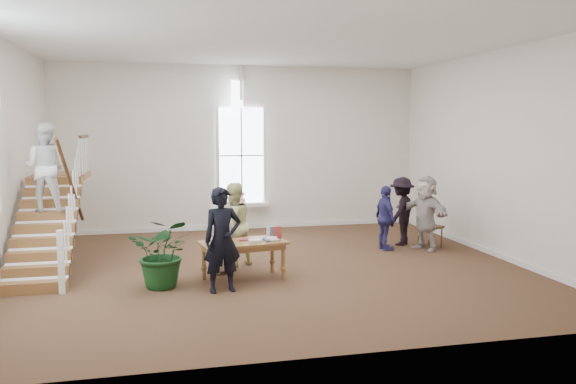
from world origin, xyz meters
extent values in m
plane|color=#42271A|center=(0.00, 0.00, 0.00)|extent=(10.00, 10.00, 0.00)
plane|color=silver|center=(0.00, 4.50, 2.25)|extent=(10.00, 0.00, 10.00)
plane|color=silver|center=(0.00, -4.50, 2.25)|extent=(10.00, 0.00, 10.00)
plane|color=silver|center=(5.00, 0.00, 2.25)|extent=(0.00, 9.00, 9.00)
plane|color=white|center=(0.00, 0.00, 4.50)|extent=(10.00, 10.00, 0.00)
cube|color=white|center=(0.00, 4.32, 0.70)|extent=(1.45, 0.28, 0.10)
plane|color=white|center=(0.00, 4.44, 2.05)|extent=(2.60, 0.00, 2.60)
plane|color=white|center=(0.00, 4.44, 3.65)|extent=(0.60, 0.60, 0.85)
cube|color=white|center=(0.00, 4.47, 0.06)|extent=(10.00, 0.04, 0.12)
imported|color=pink|center=(0.00, 4.29, 0.90)|extent=(0.17, 0.17, 0.30)
cube|color=brown|center=(-4.35, -0.80, 0.10)|extent=(1.10, 0.30, 0.20)
cube|color=brown|center=(-4.35, -0.50, 0.30)|extent=(1.10, 0.30, 0.20)
cube|color=brown|center=(-4.35, -0.20, 0.50)|extent=(1.10, 0.30, 0.20)
cube|color=brown|center=(-4.35, 0.10, 0.70)|extent=(1.10, 0.30, 0.20)
cube|color=brown|center=(-4.35, 0.40, 0.90)|extent=(1.10, 0.30, 0.20)
cube|color=brown|center=(-4.35, 0.70, 1.10)|extent=(1.10, 0.30, 0.20)
cube|color=brown|center=(-4.35, 1.00, 1.30)|extent=(1.10, 0.30, 0.20)
cube|color=brown|center=(-4.35, 1.30, 1.50)|extent=(1.10, 0.30, 0.20)
cube|color=brown|center=(-4.35, 1.60, 1.70)|extent=(1.10, 0.30, 0.20)
cube|color=brown|center=(-4.35, 2.50, 1.74)|extent=(1.10, 1.20, 0.12)
cube|color=white|center=(-3.86, -0.95, 0.55)|extent=(0.10, 0.10, 1.10)
cylinder|color=#36230E|center=(-3.85, 0.40, 1.75)|extent=(0.07, 2.74, 1.86)
imported|color=silver|center=(-4.35, 0.70, 2.06)|extent=(0.94, 0.79, 1.72)
cube|color=brown|center=(-0.71, -0.78, 0.71)|extent=(1.67, 1.02, 0.05)
cube|color=brown|center=(-0.71, -0.78, 0.63)|extent=(1.53, 0.88, 0.10)
cylinder|color=brown|center=(-1.33, -1.18, 0.34)|extent=(0.07, 0.07, 0.68)
cylinder|color=brown|center=(0.01, -0.95, 0.34)|extent=(0.07, 0.07, 0.68)
cylinder|color=brown|center=(-1.43, -0.60, 0.34)|extent=(0.07, 0.07, 0.68)
cylinder|color=brown|center=(-0.08, -0.38, 0.34)|extent=(0.07, 0.07, 0.68)
cube|color=silver|center=(-0.48, -0.83, 0.75)|extent=(0.21, 0.26, 0.03)
cube|color=beige|center=(-0.55, -0.95, 0.76)|extent=(0.16, 0.22, 0.06)
cube|color=tan|center=(-0.16, -0.89, 0.75)|extent=(0.24, 0.27, 0.04)
cube|color=silver|center=(-0.11, -0.56, 0.76)|extent=(0.21, 0.23, 0.06)
cube|color=#4C5972|center=(-0.24, -0.84, 0.75)|extent=(0.21, 0.27, 0.04)
cube|color=maroon|center=(-0.65, -0.65, 0.74)|extent=(0.23, 0.24, 0.02)
cube|color=white|center=(-1.16, -0.61, 0.76)|extent=(0.21, 0.22, 0.05)
cube|color=#BFB299|center=(-1.23, -0.69, 0.76)|extent=(0.29, 0.28, 0.05)
cube|color=silver|center=(-0.17, -0.79, 0.76)|extent=(0.22, 0.22, 0.05)
cube|color=beige|center=(-1.09, -1.04, 0.75)|extent=(0.25, 0.25, 0.05)
cube|color=tan|center=(-1.12, -0.78, 0.74)|extent=(0.26, 0.29, 0.02)
cube|color=silver|center=(-1.06, -0.71, 0.75)|extent=(0.25, 0.30, 0.05)
cube|color=#4C5972|center=(-1.27, -1.09, 0.75)|extent=(0.30, 0.31, 0.04)
imported|color=black|center=(-1.16, -1.43, 0.91)|extent=(0.73, 0.54, 1.82)
imported|color=beige|center=(-1.06, -0.18, 0.73)|extent=(0.83, 0.69, 1.45)
imported|color=#D2CF83|center=(-0.76, 0.32, 0.86)|extent=(1.05, 0.98, 1.71)
imported|color=navy|center=(2.86, 1.05, 0.75)|extent=(0.40, 0.89, 1.50)
imported|color=black|center=(3.46, 1.50, 0.82)|extent=(1.18, 1.18, 1.64)
imported|color=#B8ACA5|center=(3.76, 0.85, 0.87)|extent=(0.95, 1.69, 1.73)
imported|color=#113714|center=(-2.15, -0.94, 0.63)|extent=(1.32, 1.21, 1.26)
cube|color=#36230E|center=(4.00, 1.07, 0.50)|extent=(0.61, 0.61, 0.06)
cube|color=#36230E|center=(3.92, 1.26, 0.79)|extent=(0.44, 0.23, 0.55)
cylinder|color=#36230E|center=(3.90, 0.82, 0.24)|extent=(0.04, 0.04, 0.48)
cylinder|color=#36230E|center=(4.25, 0.97, 0.24)|extent=(0.04, 0.04, 0.48)
cylinder|color=#36230E|center=(3.75, 1.16, 0.24)|extent=(0.04, 0.04, 0.48)
cylinder|color=#36230E|center=(4.10, 1.31, 0.24)|extent=(0.04, 0.04, 0.48)
camera|label=1|loc=(-2.13, -10.91, 2.85)|focal=35.00mm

